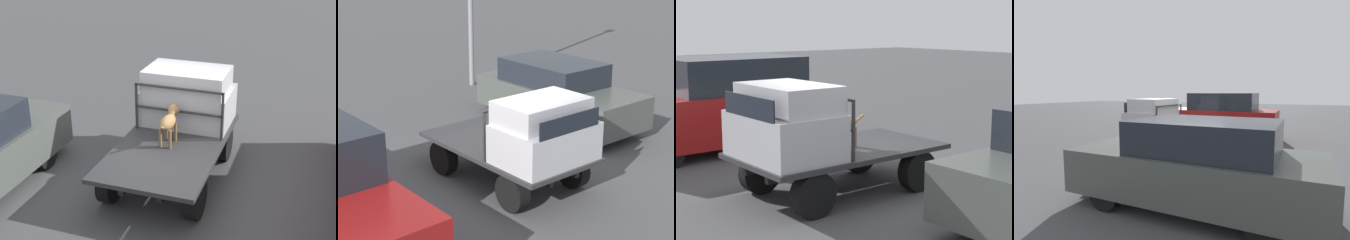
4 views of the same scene
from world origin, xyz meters
TOP-DOWN VIEW (x-y plane):
  - ground_plane at (0.00, 0.00)m, footprint 80.00×80.00m
  - flatbed_truck at (0.00, 0.00)m, footprint 3.48×1.86m
  - truck_cab at (1.05, 0.00)m, footprint 1.23×1.74m
  - truck_headboard at (0.39, 0.00)m, footprint 0.04×1.74m
  - dog at (0.02, 0.04)m, footprint 0.91×0.24m
  - parked_sedan at (-1.87, 3.28)m, footprint 4.50×1.84m

SIDE VIEW (x-z plane):
  - ground_plane at x=0.00m, z-range 0.00..0.00m
  - flatbed_truck at x=0.00m, z-range 0.17..0.92m
  - parked_sedan at x=-1.87m, z-range 0.00..1.64m
  - dog at x=0.02m, z-range 0.85..1.54m
  - truck_cab at x=1.05m, z-range 0.72..1.87m
  - truck_headboard at x=0.39m, z-range 0.90..1.85m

